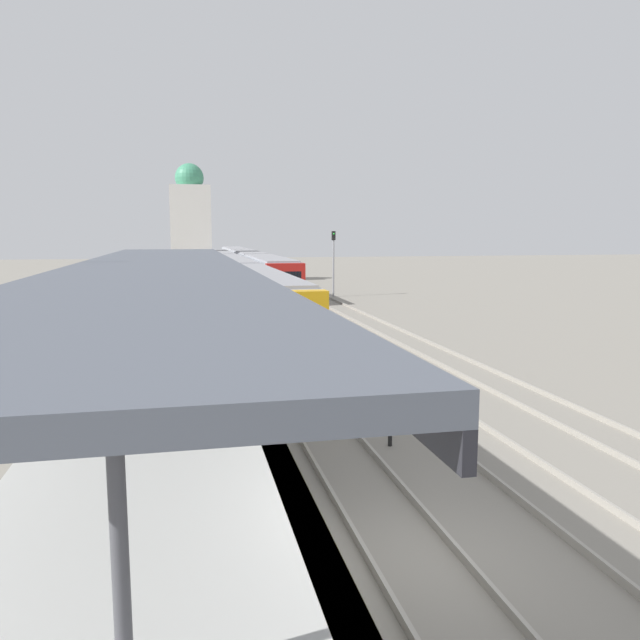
% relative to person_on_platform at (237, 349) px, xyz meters
% --- Properties ---
extents(ground_plane, '(240.00, 240.00, 0.00)m').
position_rel_person_on_platform_xyz_m(ground_plane, '(2.01, -8.33, -1.87)').
color(ground_plane, gray).
extents(track_platform_line, '(1.51, 120.00, 0.15)m').
position_rel_person_on_platform_xyz_m(track_platform_line, '(2.01, -8.33, -1.79)').
color(track_platform_line, gray).
rests_on(track_platform_line, ground_plane).
extents(track_middle_line, '(1.51, 120.00, 0.15)m').
position_rel_person_on_platform_xyz_m(track_middle_line, '(5.39, -8.33, -1.79)').
color(track_middle_line, gray).
rests_on(track_middle_line, ground_plane).
extents(station_platform, '(5.01, 80.00, 0.88)m').
position_rel_person_on_platform_xyz_m(station_platform, '(-1.96, -8.33, -1.43)').
color(station_platform, '#B2B2AD').
rests_on(station_platform, ground_plane).
extents(platform_canopy, '(4.00, 27.14, 3.38)m').
position_rel_person_on_platform_xyz_m(platform_canopy, '(-1.92, -0.56, 2.27)').
color(platform_canopy, '#4C515B').
rests_on(platform_canopy, station_platform).
extents(person_on_platform, '(0.40, 0.40, 1.66)m').
position_rel_person_on_platform_xyz_m(person_on_platform, '(0.00, 0.00, 0.00)').
color(person_on_platform, '#2D2D33').
rests_on(person_on_platform, station_platform).
extents(train_near, '(2.71, 51.61, 3.21)m').
position_rel_person_on_platform_xyz_m(train_near, '(2.01, 29.10, -0.09)').
color(train_near, gold).
rests_on(train_near, ground_plane).
extents(train_far, '(2.67, 49.48, 3.10)m').
position_rel_person_on_platform_xyz_m(train_far, '(5.39, 49.46, -0.15)').
color(train_far, red).
rests_on(train_far, ground_plane).
extents(signal_post_near, '(0.20, 0.21, 1.82)m').
position_rel_person_on_platform_xyz_m(signal_post_near, '(3.32, -3.28, -0.74)').
color(signal_post_near, black).
rests_on(signal_post_near, ground_plane).
extents(signal_mast_far, '(0.28, 0.29, 5.15)m').
position_rel_person_on_platform_xyz_m(signal_mast_far, '(10.19, 31.03, 1.37)').
color(signal_mast_far, gray).
rests_on(signal_mast_far, ground_plane).
extents(distant_domed_building, '(4.00, 4.00, 11.94)m').
position_rel_person_on_platform_xyz_m(distant_domed_building, '(-0.54, 48.56, 3.73)').
color(distant_domed_building, silver).
rests_on(distant_domed_building, ground_plane).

